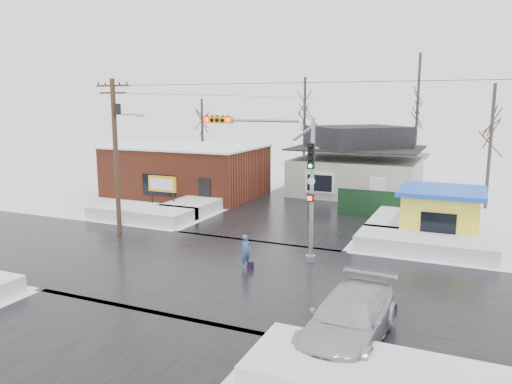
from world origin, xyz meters
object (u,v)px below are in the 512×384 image
at_px(marquee_sign, 162,185).
at_px(car, 349,319).
at_px(utility_pole, 116,147).
at_px(kiosk, 441,213).
at_px(traffic_signal, 281,168).
at_px(pedestrian, 246,252).

height_order(marquee_sign, car, marquee_sign).
relative_size(utility_pole, kiosk, 1.96).
relative_size(marquee_sign, kiosk, 0.55).
xyz_separation_m(traffic_signal, kiosk, (7.07, 7.03, -3.08)).
height_order(traffic_signal, pedestrian, traffic_signal).
bearing_deg(utility_pole, car, -27.26).
bearing_deg(car, pedestrian, 141.85).
bearing_deg(traffic_signal, kiosk, 44.84).
relative_size(traffic_signal, car, 1.23).
relative_size(traffic_signal, pedestrian, 4.45).
relative_size(marquee_sign, car, 0.45).
distance_m(traffic_signal, pedestrian, 4.41).
distance_m(utility_pole, marquee_sign, 6.87).
bearing_deg(traffic_signal, utility_pole, 177.05).
bearing_deg(utility_pole, kiosk, 20.44).
height_order(traffic_signal, car, traffic_signal).
relative_size(utility_pole, pedestrian, 5.72).
xyz_separation_m(kiosk, car, (-1.81, -14.54, -0.64)).
height_order(traffic_signal, kiosk, traffic_signal).
xyz_separation_m(traffic_signal, pedestrian, (-0.91, -2.13, -3.75)).
relative_size(traffic_signal, utility_pole, 0.78).
xyz_separation_m(kiosk, pedestrian, (-7.98, -9.15, -0.68)).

